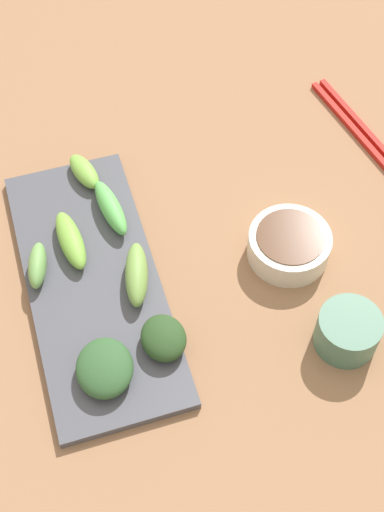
# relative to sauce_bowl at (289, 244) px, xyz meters

# --- Properties ---
(tabletop) EXTENTS (2.10, 2.10, 0.02)m
(tabletop) POSITION_rel_sauce_bowl_xyz_m (0.14, -0.03, -0.03)
(tabletop) COLOR #966B4B
(tabletop) RESTS_ON ground
(sauce_bowl) EXTENTS (0.10, 0.10, 0.04)m
(sauce_bowl) POSITION_rel_sauce_bowl_xyz_m (0.00, 0.00, 0.00)
(sauce_bowl) COLOR silver
(sauce_bowl) RESTS_ON tabletop
(serving_plate) EXTENTS (0.16, 0.38, 0.01)m
(serving_plate) POSITION_rel_sauce_bowl_xyz_m (0.24, -0.03, -0.01)
(serving_plate) COLOR #4A4B55
(serving_plate) RESTS_ON tabletop
(broccoli_stalk_0) EXTENTS (0.05, 0.09, 0.03)m
(broccoli_stalk_0) POSITION_rel_sauce_bowl_xyz_m (0.19, -0.01, 0.01)
(broccoli_stalk_0) COLOR #739F49
(broccoli_stalk_0) RESTS_ON serving_plate
(broccoli_leafy_1) EXTENTS (0.07, 0.08, 0.03)m
(broccoli_leafy_1) POSITION_rel_sauce_bowl_xyz_m (0.26, 0.10, 0.01)
(broccoli_leafy_1) COLOR #2F572F
(broccoli_leafy_1) RESTS_ON serving_plate
(broccoli_stalk_2) EXTENTS (0.04, 0.09, 0.03)m
(broccoli_stalk_2) POSITION_rel_sauce_bowl_xyz_m (0.20, -0.12, 0.00)
(broccoli_stalk_2) COLOR #5EBC59
(broccoli_stalk_2) RESTS_ON serving_plate
(broccoli_stalk_3) EXTENTS (0.04, 0.07, 0.02)m
(broccoli_stalk_3) POSITION_rel_sauce_bowl_xyz_m (0.22, -0.19, 0.00)
(broccoli_stalk_3) COLOR #7AB545
(broccoli_stalk_3) RESTS_ON serving_plate
(broccoli_stalk_4) EXTENTS (0.04, 0.07, 0.03)m
(broccoli_stalk_4) POSITION_rel_sauce_bowl_xyz_m (0.30, -0.06, 0.00)
(broccoli_stalk_4) COLOR #6AA052
(broccoli_stalk_4) RESTS_ON serving_plate
(broccoli_stalk_5) EXTENTS (0.04, 0.09, 0.02)m
(broccoli_stalk_5) POSITION_rel_sauce_bowl_xyz_m (0.26, -0.08, 0.00)
(broccoli_stalk_5) COLOR #78B241
(broccoli_stalk_5) RESTS_ON serving_plate
(broccoli_leafy_6) EXTENTS (0.05, 0.06, 0.03)m
(broccoli_leafy_6) POSITION_rel_sauce_bowl_xyz_m (0.18, 0.08, 0.00)
(broccoli_leafy_6) COLOR #284521
(broccoli_leafy_6) RESTS_ON serving_plate
(chopsticks) EXTENTS (0.06, 0.23, 0.01)m
(chopsticks) POSITION_rel_sauce_bowl_xyz_m (-0.17, -0.16, -0.02)
(chopsticks) COLOR red
(chopsticks) RESTS_ON tabletop
(tea_cup) EXTENTS (0.07, 0.07, 0.05)m
(tea_cup) POSITION_rel_sauce_bowl_xyz_m (-0.02, 0.13, 0.00)
(tea_cup) COLOR #49755F
(tea_cup) RESTS_ON tabletop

